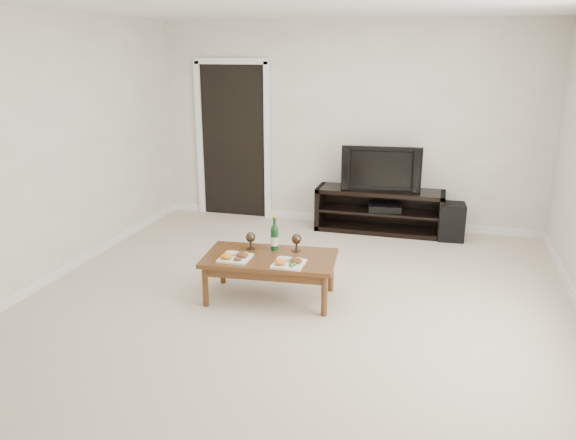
% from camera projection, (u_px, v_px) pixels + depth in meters
% --- Properties ---
extents(floor, '(5.50, 5.50, 0.00)m').
position_uv_depth(floor, '(291.00, 310.00, 5.04)').
color(floor, beige).
rests_on(floor, ground).
extents(back_wall, '(5.00, 0.04, 2.60)m').
position_uv_depth(back_wall, '(347.00, 125.00, 7.21)').
color(back_wall, silver).
rests_on(back_wall, ground).
extents(doorway, '(0.90, 0.02, 2.05)m').
position_uv_depth(doorway, '(234.00, 142.00, 7.65)').
color(doorway, black).
rests_on(doorway, ground).
extents(media_console, '(1.60, 0.45, 0.55)m').
position_uv_depth(media_console, '(379.00, 211.00, 7.13)').
color(media_console, black).
rests_on(media_console, ground).
extents(television, '(0.98, 0.21, 0.56)m').
position_uv_depth(television, '(381.00, 168.00, 6.97)').
color(television, black).
rests_on(television, media_console).
extents(av_receiver, '(0.44, 0.35, 0.08)m').
position_uv_depth(av_receiver, '(385.00, 207.00, 7.09)').
color(av_receiver, black).
rests_on(av_receiver, media_console).
extents(subwoofer, '(0.33, 0.33, 0.46)m').
position_uv_depth(subwoofer, '(451.00, 222.00, 6.84)').
color(subwoofer, black).
rests_on(subwoofer, ground).
extents(coffee_table, '(1.25, 0.76, 0.42)m').
position_uv_depth(coffee_table, '(270.00, 277.00, 5.22)').
color(coffee_table, brown).
rests_on(coffee_table, ground).
extents(plate_left, '(0.27, 0.27, 0.07)m').
position_uv_depth(plate_left, '(235.00, 255.00, 5.08)').
color(plate_left, white).
rests_on(plate_left, coffee_table).
extents(plate_right, '(0.27, 0.27, 0.07)m').
position_uv_depth(plate_right, '(289.00, 261.00, 4.95)').
color(plate_right, white).
rests_on(plate_right, coffee_table).
extents(wine_bottle, '(0.07, 0.07, 0.35)m').
position_uv_depth(wine_bottle, '(275.00, 232.00, 5.28)').
color(wine_bottle, '#0E3618').
rests_on(wine_bottle, coffee_table).
extents(goblet_left, '(0.09, 0.09, 0.17)m').
position_uv_depth(goblet_left, '(251.00, 241.00, 5.31)').
color(goblet_left, '#392B1F').
rests_on(goblet_left, coffee_table).
extents(goblet_right, '(0.09, 0.09, 0.17)m').
position_uv_depth(goblet_right, '(296.00, 243.00, 5.26)').
color(goblet_right, '#392B1F').
rests_on(goblet_right, coffee_table).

